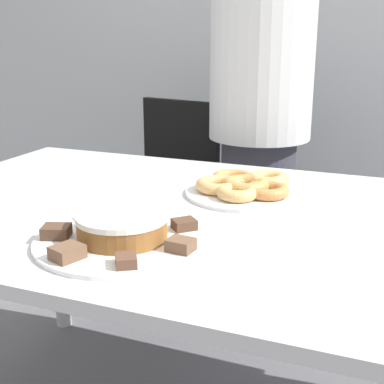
# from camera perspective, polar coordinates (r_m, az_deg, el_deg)

# --- Properties ---
(wall_back) EXTENTS (8.00, 0.05, 2.60)m
(wall_back) POSITION_cam_1_polar(r_m,az_deg,el_deg) (2.82, 13.24, 19.18)
(wall_back) COLOR #B2B7BC
(wall_back) RESTS_ON ground_plane
(table) EXTENTS (1.64, 1.01, 0.73)m
(table) POSITION_cam_1_polar(r_m,az_deg,el_deg) (1.36, 0.65, -5.10)
(table) COLOR silver
(table) RESTS_ON ground_plane
(person_standing) EXTENTS (0.39, 0.39, 1.54)m
(person_standing) POSITION_cam_1_polar(r_m,az_deg,el_deg) (2.10, 7.22, 6.88)
(person_standing) COLOR #383842
(person_standing) RESTS_ON ground_plane
(office_chair_left) EXTENTS (0.52, 0.52, 0.87)m
(office_chair_left) POSITION_cam_1_polar(r_m,az_deg,el_deg) (2.38, -3.19, -1.74)
(office_chair_left) COLOR black
(office_chair_left) RESTS_ON ground_plane
(plate_cake) EXTENTS (0.37, 0.37, 0.01)m
(plate_cake) POSITION_cam_1_polar(r_m,az_deg,el_deg) (1.14, -7.40, -5.15)
(plate_cake) COLOR white
(plate_cake) RESTS_ON table
(plate_donuts) EXTENTS (0.33, 0.33, 0.01)m
(plate_donuts) POSITION_cam_1_polar(r_m,az_deg,el_deg) (1.47, 5.73, -0.10)
(plate_donuts) COLOR white
(plate_donuts) RESTS_ON table
(frosted_cake) EXTENTS (0.19, 0.19, 0.05)m
(frosted_cake) POSITION_cam_1_polar(r_m,az_deg,el_deg) (1.13, -7.46, -3.62)
(frosted_cake) COLOR brown
(frosted_cake) RESTS_ON plate_cake
(lamington_0) EXTENTS (0.06, 0.06, 0.02)m
(lamington_0) POSITION_cam_1_polar(r_m,az_deg,el_deg) (1.18, -0.84, -3.46)
(lamington_0) COLOR #513828
(lamington_0) RESTS_ON plate_cake
(lamington_1) EXTENTS (0.04, 0.05, 0.02)m
(lamington_1) POSITION_cam_1_polar(r_m,az_deg,el_deg) (1.26, -4.99, -2.24)
(lamington_1) COLOR brown
(lamington_1) RESTS_ON plate_cake
(lamington_2) EXTENTS (0.07, 0.07, 0.02)m
(lamington_2) POSITION_cam_1_polar(r_m,az_deg,el_deg) (1.26, -10.55, -2.52)
(lamington_2) COLOR #513828
(lamington_2) RESTS_ON plate_cake
(lamington_3) EXTENTS (0.07, 0.06, 0.03)m
(lamington_3) POSITION_cam_1_polar(r_m,az_deg,el_deg) (1.17, -14.28, -4.11)
(lamington_3) COLOR #513828
(lamington_3) RESTS_ON plate_cake
(lamington_4) EXTENTS (0.07, 0.07, 0.03)m
(lamington_4) POSITION_cam_1_polar(r_m,az_deg,el_deg) (1.06, -13.17, -6.29)
(lamington_4) COLOR brown
(lamington_4) RESTS_ON plate_cake
(lamington_5) EXTENTS (0.06, 0.06, 0.02)m
(lamington_5) POSITION_cam_1_polar(r_m,az_deg,el_deg) (1.01, -6.97, -7.28)
(lamington_5) COLOR brown
(lamington_5) RESTS_ON plate_cake
(lamington_6) EXTENTS (0.06, 0.05, 0.02)m
(lamington_6) POSITION_cam_1_polar(r_m,az_deg,el_deg) (1.07, -1.21, -5.66)
(lamington_6) COLOR brown
(lamington_6) RESTS_ON plate_cake
(donut_0) EXTENTS (0.13, 0.13, 0.04)m
(donut_0) POSITION_cam_1_polar(r_m,az_deg,el_deg) (1.46, 5.75, 0.75)
(donut_0) COLOR #D18E4C
(donut_0) RESTS_ON plate_donuts
(donut_1) EXTENTS (0.12, 0.12, 0.04)m
(donut_1) POSITION_cam_1_polar(r_m,az_deg,el_deg) (1.52, 8.12, 1.31)
(donut_1) COLOR #E5AD66
(donut_1) RESTS_ON plate_donuts
(donut_2) EXTENTS (0.12, 0.12, 0.03)m
(donut_2) POSITION_cam_1_polar(r_m,az_deg,el_deg) (1.54, 4.37, 1.49)
(donut_2) COLOR #D18E4C
(donut_2) RESTS_ON plate_donuts
(donut_3) EXTENTS (0.13, 0.13, 0.03)m
(donut_3) POSITION_cam_1_polar(r_m,az_deg,el_deg) (1.46, 2.97, 0.74)
(donut_3) COLOR #E5AD66
(donut_3) RESTS_ON plate_donuts
(donut_4) EXTENTS (0.11, 0.11, 0.03)m
(donut_4) POSITION_cam_1_polar(r_m,az_deg,el_deg) (1.40, 4.85, -0.04)
(donut_4) COLOR #E5AD66
(donut_4) RESTS_ON plate_donuts
(donut_5) EXTENTS (0.12, 0.12, 0.03)m
(donut_5) POSITION_cam_1_polar(r_m,az_deg,el_deg) (1.43, 8.00, 0.16)
(donut_5) COLOR #C68447
(donut_5) RESTS_ON plate_donuts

